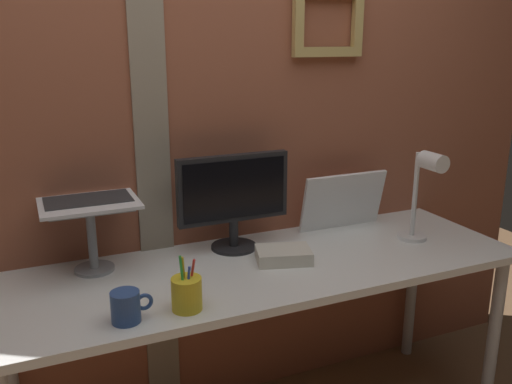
{
  "coord_description": "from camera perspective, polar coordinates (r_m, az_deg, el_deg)",
  "views": [
    {
      "loc": [
        -0.64,
        -1.6,
        1.56
      ],
      "look_at": [
        0.14,
        0.19,
        1.0
      ],
      "focal_mm": 38.33,
      "sensor_mm": 36.0,
      "label": 1
    }
  ],
  "objects": [
    {
      "name": "laptop",
      "position": [
        2.03,
        -17.42,
        0.82
      ],
      "size": [
        0.33,
        0.32,
        0.23
      ],
      "color": "white",
      "rests_on": "laptop_stand"
    },
    {
      "name": "paper_clutter_stack",
      "position": [
        2.05,
        2.88,
        -6.59
      ],
      "size": [
        0.23,
        0.19,
        0.05
      ],
      "primitive_type": "cube",
      "rotation": [
        0.0,
        0.0,
        -0.29
      ],
      "color": "silver",
      "rests_on": "desk"
    },
    {
      "name": "pen_cup",
      "position": [
        1.71,
        -7.24,
        -10.46
      ],
      "size": [
        0.09,
        0.09,
        0.18
      ],
      "color": "yellow",
      "rests_on": "desk"
    },
    {
      "name": "coffee_mug",
      "position": [
        1.67,
        -13.37,
        -11.56
      ],
      "size": [
        0.13,
        0.09,
        0.09
      ],
      "color": "#2D4C8C",
      "rests_on": "desk"
    },
    {
      "name": "whiteboard_panel",
      "position": [
        2.39,
        9.08,
        -0.93
      ],
      "size": [
        0.39,
        0.07,
        0.25
      ],
      "primitive_type": "cube",
      "rotation": [
        0.22,
        0.0,
        0.0
      ],
      "color": "white",
      "rests_on": "desk"
    },
    {
      "name": "brick_wall_back",
      "position": [
        2.19,
        -6.42,
        7.52
      ],
      "size": [
        3.33,
        0.15,
        2.48
      ],
      "color": "#9E563D",
      "rests_on": "ground_plane"
    },
    {
      "name": "desk_lamp",
      "position": [
        2.26,
        17.21,
        0.51
      ],
      "size": [
        0.12,
        0.2,
        0.38
      ],
      "color": "white",
      "rests_on": "desk"
    },
    {
      "name": "desk",
      "position": [
        2.06,
        1.13,
        -9.46
      ],
      "size": [
        1.94,
        0.63,
        0.75
      ],
      "color": "white",
      "rests_on": "ground_plane"
    },
    {
      "name": "monitor",
      "position": [
        2.1,
        -2.38,
        -0.21
      ],
      "size": [
        0.45,
        0.18,
        0.38
      ],
      "color": "black",
      "rests_on": "desk"
    },
    {
      "name": "laptop_stand",
      "position": [
        2.0,
        -16.84,
        -3.49
      ],
      "size": [
        0.28,
        0.22,
        0.25
      ],
      "color": "gray",
      "rests_on": "desk"
    }
  ]
}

